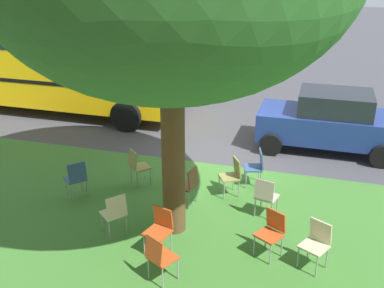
{
  "coord_description": "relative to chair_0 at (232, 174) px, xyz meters",
  "views": [
    {
      "loc": [
        -2.34,
        10.5,
        5.06
      ],
      "look_at": [
        0.25,
        1.62,
        1.13
      ],
      "focal_mm": 42.25,
      "sensor_mm": 36.0,
      "label": 1
    }
  ],
  "objects": [
    {
      "name": "ground",
      "position": [
        0.68,
        -1.61,
        -0.52
      ],
      "size": [
        80.0,
        80.0,
        0.0
      ],
      "primitive_type": "plane",
      "color": "#424247"
    },
    {
      "name": "grass_verge",
      "position": [
        0.68,
        1.59,
        -0.52
      ],
      "size": [
        48.0,
        6.0,
        0.01
      ],
      "primitive_type": "cube",
      "color": "#3D752D",
      "rests_on": "ground"
    },
    {
      "name": "chair_0",
      "position": [
        0.0,
        0.0,
        0.0
      ],
      "size": [
        0.57,
        0.57,
        0.88
      ],
      "color": "olive",
      "rests_on": "ground"
    },
    {
      "name": "chair_1",
      "position": [
        3.27,
        1.11,
        0.0
      ],
      "size": [
        0.59,
        0.59,
        0.88
      ],
      "color": "#335184",
      "rests_on": "ground"
    },
    {
      "name": "chair_2",
      "position": [
        2.21,
        0.16,
        0.0
      ],
      "size": [
        0.59,
        0.59,
        0.88
      ],
      "color": "olive",
      "rests_on": "ground"
    },
    {
      "name": "chair_3",
      "position": [
        -0.44,
        -0.61,
        0.0
      ],
      "size": [
        0.52,
        0.51,
        0.88
      ],
      "color": "#335184",
      "rests_on": "ground"
    },
    {
      "name": "chair_4",
      "position": [
        1.83,
        2.19,
        0.0
      ],
      "size": [
        0.59,
        0.59,
        0.88
      ],
      "color": "beige",
      "rests_on": "ground"
    },
    {
      "name": "chair_5",
      "position": [
        -1.89,
        2.1,
        0.0
      ],
      "size": [
        0.56,
        0.57,
        0.88
      ],
      "color": "beige",
      "rests_on": "ground"
    },
    {
      "name": "chair_6",
      "position": [
        -1.12,
        1.98,
        0.0
      ],
      "size": [
        0.57,
        0.57,
        0.88
      ],
      "color": "#C64C1E",
      "rests_on": "ground"
    },
    {
      "name": "chair_7",
      "position": [
        0.8,
        0.71,
        0.0
      ],
      "size": [
        0.5,
        0.49,
        0.88
      ],
      "color": "brown",
      "rests_on": "ground"
    },
    {
      "name": "chair_8",
      "position": [
        0.82,
        2.45,
        0.0
      ],
      "size": [
        0.51,
        0.52,
        0.88
      ],
      "color": "#C64C1E",
      "rests_on": "ground"
    },
    {
      "name": "chair_9",
      "position": [
        -0.85,
        0.74,
        0.0
      ],
      "size": [
        0.5,
        0.51,
        0.88
      ],
      "color": "#ADA393",
      "rests_on": "ground"
    },
    {
      "name": "chair_10",
      "position": [
        0.55,
        3.23,
        0.0
      ],
      "size": [
        0.56,
        0.57,
        0.88
      ],
      "color": "#C64C1E",
      "rests_on": "ground"
    },
    {
      "name": "parked_car",
      "position": [
        -2.0,
        -3.29,
        0.32
      ],
      "size": [
        3.7,
        1.92,
        1.65
      ],
      "color": "navy",
      "rests_on": "ground"
    },
    {
      "name": "school_bus",
      "position": [
        7.9,
        -4.26,
        1.24
      ],
      "size": [
        10.4,
        2.8,
        2.88
      ],
      "color": "yellow",
      "rests_on": "ground"
    }
  ]
}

